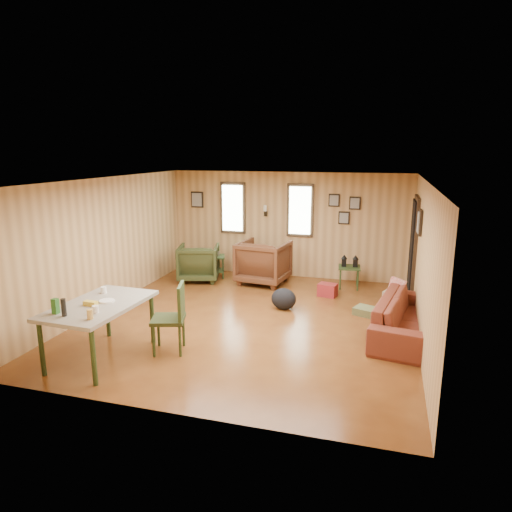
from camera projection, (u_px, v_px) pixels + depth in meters
The scene contains 11 objects.
room at pixel (263, 249), 7.85m from camera, with size 5.54×6.04×2.44m.
sofa at pixel (408, 311), 7.15m from camera, with size 2.13×0.62×0.83m, color maroon.
recliner_brown at pixel (264, 260), 10.00m from camera, with size 1.01×0.95×1.04m, color #522C18.
recliner_green at pixel (199, 261), 10.23m from camera, with size 0.87×0.81×0.89m, color #2C3217.
end_table at pixel (214, 263), 10.50m from camera, with size 0.61×0.58×0.62m.
side_table at pixel (349, 265), 9.64m from camera, with size 0.50×0.50×0.72m.
cooler at pixel (328, 290), 9.18m from camera, with size 0.41×0.33×0.26m.
backpack at pixel (284, 299), 8.40m from camera, with size 0.49×0.38×0.40m.
sofa_pillows at pixel (382, 300), 7.43m from camera, with size 0.83×1.53×0.31m.
dining_table at pixel (99, 309), 6.30m from camera, with size 1.02×1.63×1.04m.
dining_chair at pixel (173, 314), 6.56m from camera, with size 0.57×0.57×1.02m.
Camera 1 is at (2.16, -7.14, 2.88)m, focal length 32.00 mm.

